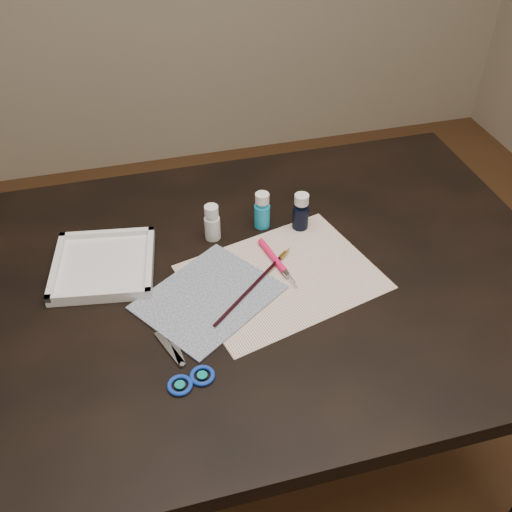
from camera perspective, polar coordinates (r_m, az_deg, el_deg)
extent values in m
cube|color=#422614|center=(1.80, 0.00, -19.82)|extent=(3.50, 3.50, 0.02)
cube|color=black|center=(1.47, 0.00, -12.54)|extent=(1.30, 0.90, 0.75)
cube|color=white|center=(1.19, 2.65, -2.09)|extent=(0.44, 0.37, 0.00)
cube|color=#111E3C|center=(1.14, -4.76, -4.13)|extent=(0.33, 0.31, 0.00)
cylinder|color=silver|center=(1.26, -4.41, 3.38)|extent=(0.04, 0.04, 0.09)
cylinder|color=#1792BF|center=(1.29, 0.61, 4.61)|extent=(0.04, 0.04, 0.09)
cylinder|color=black|center=(1.29, 4.51, 4.45)|extent=(0.05, 0.05, 0.09)
cube|color=white|center=(1.24, -14.99, -0.83)|extent=(0.24, 0.24, 0.02)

